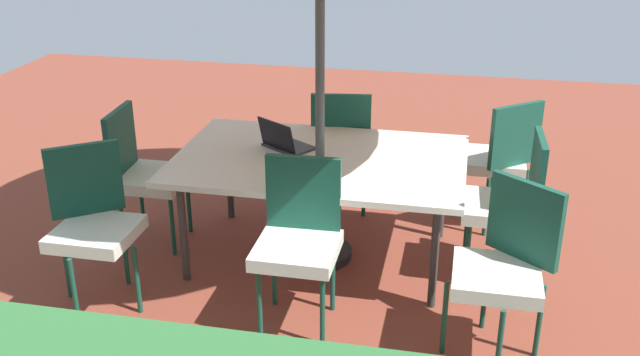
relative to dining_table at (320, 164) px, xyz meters
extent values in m
cube|color=brown|center=(0.00, 0.00, -0.70)|extent=(10.00, 10.00, 0.02)
cube|color=silver|center=(0.00, 0.00, 0.03)|extent=(1.89, 1.23, 0.04)
cylinder|color=#333333|center=(-0.79, -0.47, -0.34)|extent=(0.05, 0.05, 0.70)
cylinder|color=#333333|center=(0.79, -0.47, -0.34)|extent=(0.05, 0.05, 0.70)
cylinder|color=#333333|center=(-0.79, 0.47, -0.34)|extent=(0.05, 0.05, 0.70)
cylinder|color=#333333|center=(0.79, 0.47, -0.34)|extent=(0.05, 0.05, 0.70)
cylinder|color=#4C4C4C|center=(0.00, 0.00, 0.53)|extent=(0.06, 0.06, 2.46)
cylinder|color=black|center=(0.00, 0.00, -0.66)|extent=(0.44, 0.44, 0.06)
cube|color=silver|center=(-1.17, 0.01, -0.20)|extent=(0.46, 0.46, 0.08)
cube|color=#144738|center=(-1.38, 0.00, 0.06)|extent=(0.06, 0.44, 0.45)
cylinder|color=#144738|center=(-0.98, -0.16, -0.47)|extent=(0.03, 0.03, 0.45)
cylinder|color=#144738|center=(-0.99, 0.20, -0.47)|extent=(0.03, 0.03, 0.45)
cylinder|color=#144738|center=(-1.34, -0.18, -0.47)|extent=(0.03, 0.03, 0.45)
cylinder|color=#144738|center=(-1.35, 0.18, -0.47)|extent=(0.03, 0.03, 0.45)
cube|color=silver|center=(-1.14, 0.88, -0.20)|extent=(0.46, 0.46, 0.08)
cube|color=#144738|center=(-1.26, 0.72, 0.06)|extent=(0.37, 0.29, 0.45)
cylinder|color=#144738|center=(-0.89, 0.92, -0.47)|extent=(0.03, 0.03, 0.45)
cylinder|color=#144738|center=(-1.17, 1.14, -0.47)|extent=(0.03, 0.03, 0.45)
cylinder|color=#144738|center=(-1.10, 0.63, -0.47)|extent=(0.03, 0.03, 0.45)
cylinder|color=#144738|center=(-1.39, 0.85, -0.47)|extent=(0.03, 0.03, 0.45)
cube|color=silver|center=(-0.03, 0.81, -0.20)|extent=(0.46, 0.46, 0.08)
cube|color=#144738|center=(-0.03, 0.60, 0.06)|extent=(0.44, 0.05, 0.45)
cylinder|color=#144738|center=(0.14, 1.00, -0.47)|extent=(0.03, 0.03, 0.45)
cylinder|color=#144738|center=(-0.22, 0.99, -0.47)|extent=(0.03, 0.03, 0.45)
cylinder|color=#144738|center=(0.15, 0.64, -0.47)|extent=(0.03, 0.03, 0.45)
cylinder|color=#144738|center=(-0.21, 0.63, -0.47)|extent=(0.03, 0.03, 0.45)
cube|color=silver|center=(1.19, 0.01, -0.20)|extent=(0.46, 0.46, 0.08)
cube|color=#144738|center=(1.39, 0.02, 0.06)|extent=(0.06, 0.44, 0.45)
cylinder|color=#144738|center=(1.00, 0.18, -0.47)|extent=(0.03, 0.03, 0.45)
cylinder|color=#144738|center=(1.02, -0.18, -0.47)|extent=(0.03, 0.03, 0.45)
cylinder|color=#144738|center=(1.35, 0.20, -0.47)|extent=(0.03, 0.03, 0.45)
cylinder|color=#144738|center=(1.38, -0.16, -0.47)|extent=(0.03, 0.03, 0.45)
cube|color=silver|center=(1.18, 0.85, -0.20)|extent=(0.46, 0.46, 0.08)
cube|color=#144738|center=(1.31, 0.68, 0.06)|extent=(0.37, 0.29, 0.45)
cylinder|color=#144738|center=(1.22, 1.11, -0.47)|extent=(0.03, 0.03, 0.45)
cylinder|color=#144738|center=(0.93, 0.89, -0.47)|extent=(0.03, 0.03, 0.45)
cylinder|color=#144738|center=(1.43, 0.82, -0.47)|extent=(0.03, 0.03, 0.45)
cylinder|color=#144738|center=(1.14, 0.60, -0.47)|extent=(0.03, 0.03, 0.45)
cube|color=silver|center=(0.00, -0.84, -0.20)|extent=(0.46, 0.46, 0.08)
cube|color=#144738|center=(-0.02, -0.64, 0.06)|extent=(0.44, 0.10, 0.45)
cylinder|color=#144738|center=(-0.15, -1.05, -0.47)|extent=(0.03, 0.03, 0.45)
cylinder|color=#144738|center=(0.21, -1.00, -0.47)|extent=(0.03, 0.03, 0.45)
cylinder|color=#144738|center=(-0.20, -0.69, -0.47)|extent=(0.03, 0.03, 0.45)
cylinder|color=#144738|center=(0.16, -0.64, -0.47)|extent=(0.03, 0.03, 0.45)
cube|color=silver|center=(-1.13, -0.81, -0.20)|extent=(0.46, 0.46, 0.08)
cube|color=#144738|center=(-1.27, -0.65, 0.06)|extent=(0.36, 0.31, 0.45)
cylinder|color=#144738|center=(-1.16, -1.06, -0.47)|extent=(0.03, 0.03, 0.45)
cylinder|color=#144738|center=(-0.88, -0.83, -0.47)|extent=(0.03, 0.03, 0.45)
cylinder|color=#144738|center=(-1.39, -0.78, -0.47)|extent=(0.03, 0.03, 0.45)
cylinder|color=#144738|center=(-1.11, -0.55, -0.47)|extent=(0.03, 0.03, 0.45)
cube|color=#2D2D33|center=(0.24, -0.13, 0.05)|extent=(0.39, 0.36, 0.02)
cube|color=black|center=(0.30, -0.04, 0.16)|extent=(0.29, 0.22, 0.20)
cylinder|color=#286B33|center=(0.09, 0.23, 0.09)|extent=(0.06, 0.06, 0.08)
camera|label=1|loc=(-0.90, 4.35, 1.81)|focal=41.07mm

